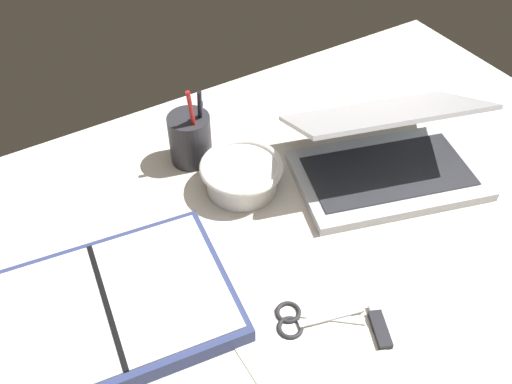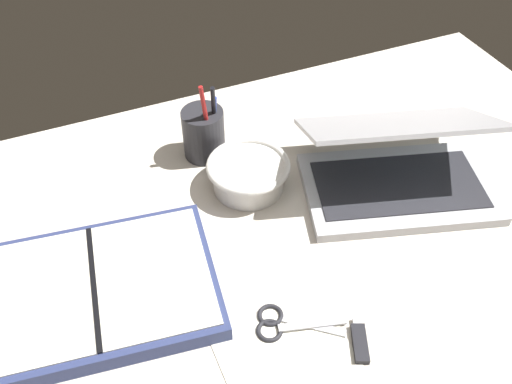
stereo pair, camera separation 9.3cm
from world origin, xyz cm
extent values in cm
cube|color=beige|center=(0.00, 0.00, 1.00)|extent=(140.00, 100.00, 2.00)
cube|color=#B7B7BC|center=(23.61, 7.03, 2.90)|extent=(37.73, 29.19, 1.80)
cube|color=#232328|center=(23.61, 7.03, 3.92)|extent=(32.27, 22.51, 0.24)
cube|color=#B7B7BC|center=(25.19, 12.42, 12.99)|extent=(37.20, 27.35, 10.14)
cube|color=silver|center=(25.07, 12.01, 12.77)|extent=(34.06, 24.63, 8.77)
cylinder|color=silver|center=(-0.52, 18.77, 4.53)|extent=(12.72, 12.72, 5.06)
torus|color=silver|center=(-0.52, 18.77, 7.06)|extent=(14.96, 14.96, 1.20)
cylinder|color=#28282D|center=(-4.71, 30.65, 6.87)|extent=(7.90, 7.90, 9.74)
cylinder|color=black|center=(-2.64, 29.99, 10.74)|extent=(1.97, 4.47, 15.24)
cylinder|color=#233899|center=(-2.54, 30.58, 9.25)|extent=(0.89, 3.57, 12.36)
cylinder|color=#B21E1E|center=(-4.58, 28.48, 10.92)|extent=(2.10, 0.88, 15.85)
cube|color=navy|center=(-30.86, 5.19, 3.42)|extent=(38.90, 29.69, 2.84)
cube|color=silver|center=(-39.48, 6.29, 4.99)|extent=(19.50, 25.09, 0.30)
cube|color=silver|center=(-22.24, 4.08, 4.99)|extent=(19.50, 25.09, 0.30)
cube|color=black|center=(-30.86, 5.19, 5.14)|extent=(3.74, 23.06, 0.30)
cube|color=#B7B7BC|center=(-3.20, -12.04, 2.60)|extent=(9.96, 3.73, 0.30)
cube|color=#B7B7BC|center=(-3.20, -12.04, 2.30)|extent=(8.52, 7.21, 0.30)
torus|color=#232328|center=(-9.26, -10.43, 2.30)|extent=(3.90, 3.90, 0.70)
torus|color=#232328|center=(-8.08, -8.10, 2.30)|extent=(3.90, 3.90, 0.70)
cube|color=black|center=(1.61, -17.42, 2.50)|extent=(4.20, 6.30, 1.00)
cube|color=silver|center=(3.03, -14.11, 2.50)|extent=(1.57, 1.57, 0.60)
camera|label=1|loc=(-36.64, -46.48, 74.05)|focal=40.00mm
camera|label=2|loc=(-28.37, -50.68, 74.05)|focal=40.00mm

